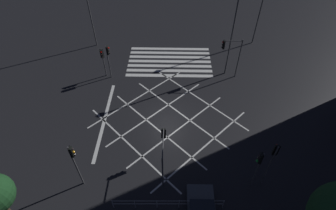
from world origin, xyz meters
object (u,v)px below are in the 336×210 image
(traffic_light_median_north, at_px, (163,147))
(street_lamp_far, at_px, (237,7))
(traffic_light_ne_main, at_px, (74,159))
(traffic_light_nw_main, at_px, (258,164))
(traffic_light_se_cross, at_px, (103,58))
(traffic_light_nw_cross, at_px, (273,157))
(traffic_light_sw_main, at_px, (231,50))
(traffic_light_se_main, at_px, (108,56))

(traffic_light_median_north, height_order, street_lamp_far, street_lamp_far)
(traffic_light_ne_main, relative_size, street_lamp_far, 0.43)
(traffic_light_nw_main, height_order, traffic_light_se_cross, traffic_light_nw_main)
(traffic_light_ne_main, bearing_deg, traffic_light_median_north, 14.62)
(street_lamp_far, bearing_deg, traffic_light_se_cross, 3.44)
(traffic_light_nw_main, relative_size, traffic_light_nw_cross, 0.90)
(street_lamp_far, bearing_deg, traffic_light_nw_main, 90.02)
(traffic_light_nw_cross, height_order, traffic_light_sw_main, traffic_light_sw_main)
(traffic_light_nw_cross, distance_m, traffic_light_sw_main, 12.79)
(traffic_light_median_north, distance_m, traffic_light_se_main, 12.76)
(traffic_light_nw_main, height_order, traffic_light_sw_main, traffic_light_sw_main)
(traffic_light_se_cross, bearing_deg, traffic_light_nw_main, 45.60)
(traffic_light_median_north, xyz_separation_m, traffic_light_sw_main, (-6.49, -11.64, 0.73))
(traffic_light_ne_main, xyz_separation_m, street_lamp_far, (-12.30, -13.74, 4.37))
(traffic_light_ne_main, distance_m, traffic_light_se_cross, 13.00)
(traffic_light_nw_cross, distance_m, traffic_light_se_cross, 18.87)
(traffic_light_se_cross, relative_size, street_lamp_far, 0.32)
(street_lamp_far, bearing_deg, traffic_light_nw_cross, 94.06)
(traffic_light_se_cross, xyz_separation_m, street_lamp_far, (-13.13, -0.79, 5.15))
(traffic_light_nw_main, xyz_separation_m, street_lamp_far, (0.00, -13.65, 4.69))
(traffic_light_ne_main, distance_m, traffic_light_nw_main, 12.31)
(traffic_light_se_cross, bearing_deg, traffic_light_median_north, 30.41)
(traffic_light_se_main, bearing_deg, street_lamp_far, 4.39)
(traffic_light_nw_cross, relative_size, traffic_light_sw_main, 0.98)
(traffic_light_ne_main, height_order, traffic_light_nw_cross, traffic_light_ne_main)
(traffic_light_se_cross, bearing_deg, traffic_light_ne_main, 3.68)
(traffic_light_ne_main, relative_size, traffic_light_median_north, 1.29)
(traffic_light_ne_main, distance_m, traffic_light_se_main, 12.79)
(traffic_light_ne_main, height_order, traffic_light_sw_main, traffic_light_sw_main)
(traffic_light_se_main, bearing_deg, traffic_light_se_cross, 166.45)
(traffic_light_median_north, bearing_deg, traffic_light_nw_main, -102.66)
(traffic_light_ne_main, bearing_deg, street_lamp_far, 48.16)
(traffic_light_median_north, height_order, traffic_light_nw_cross, traffic_light_nw_cross)
(traffic_light_median_north, xyz_separation_m, traffic_light_se_main, (6.01, -11.25, 0.19))
(traffic_light_median_north, relative_size, traffic_light_nw_cross, 0.78)
(traffic_light_ne_main, distance_m, traffic_light_median_north, 6.10)
(traffic_light_se_main, relative_size, street_lamp_far, 0.37)
(traffic_light_ne_main, relative_size, traffic_light_se_main, 1.16)
(traffic_light_median_north, relative_size, traffic_light_nw_main, 0.87)
(street_lamp_far, bearing_deg, traffic_light_median_north, 62.21)
(traffic_light_median_north, distance_m, traffic_light_nw_main, 6.60)
(traffic_light_nw_cross, xyz_separation_m, traffic_light_sw_main, (0.89, -12.76, 0.14))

